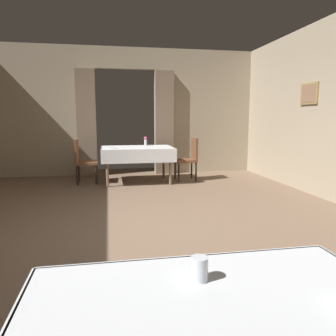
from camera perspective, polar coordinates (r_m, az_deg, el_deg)
The scene contains 8 objects.
ground at distance 4.04m, azimuth -3.75°, elevation -10.94°, with size 10.08×10.08×0.00m, color #7A604C.
wall_back at distance 7.97m, azimuth -7.42°, elevation 9.77°, with size 6.40×0.27×3.00m.
dining_table_mid at distance 6.93m, azimuth -5.39°, elevation 2.95°, with size 1.51×1.05×0.75m.
chair_mid_right at distance 7.15m, azimuth 3.73°, elevation 1.95°, with size 0.44×0.44×0.93m.
chair_mid_left at distance 7.01m, azimuth -14.73°, elevation 1.54°, with size 0.44×0.44×0.93m.
glass_near_a at distance 1.29m, azimuth 5.54°, elevation -17.17°, with size 0.07×0.07×0.09m, color silver.
flower_vase_mid at distance 7.30m, azimuth -3.96°, elevation 4.79°, with size 0.07×0.07×0.20m.
plate_mid_b at distance 6.68m, azimuth -9.78°, elevation 3.44°, with size 0.19×0.19×0.01m, color white.
Camera 1 is at (-0.43, -3.78, 1.36)m, focal length 34.78 mm.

